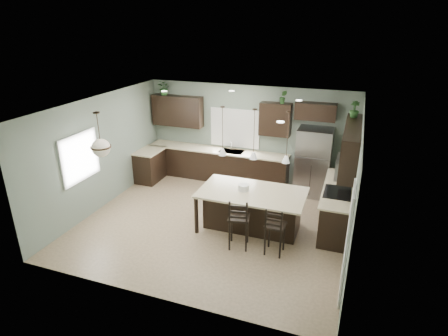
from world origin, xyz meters
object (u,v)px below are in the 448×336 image
Objects in this scene: refrigerator at (313,162)px; kitchen_island at (252,210)px; bar_stool_right at (275,230)px; plant_back_left at (164,88)px; serving_dish at (244,188)px; bar_stool_center at (239,223)px.

kitchen_island is at bearing -114.00° from refrigerator.
plant_back_left is (-4.13, 3.29, 2.08)m from bar_stool_right.
kitchen_island is 0.57m from serving_dish.
plant_back_left is at bearing 143.56° from kitchen_island.
kitchen_island is 2.21× the size of bar_stool_right.
bar_stool_center is 5.15m from plant_back_left.
serving_dish is 0.57× the size of plant_back_left.
serving_dish is 0.21× the size of bar_stool_center.
serving_dish is (-1.23, -2.32, 0.07)m from refrigerator.
kitchen_island is 0.82m from bar_stool_center.
bar_stool_center is at bearing -93.62° from kitchen_island.
bar_stool_right is at bearing -9.10° from bar_stool_center.
refrigerator is 2.58m from kitchen_island.
refrigerator is 3.33m from bar_stool_center.
serving_dish is at bearing -37.90° from plant_back_left.
bar_stool_center reaches higher than serving_dish.
bar_stool_right is at bearing -38.50° from plant_back_left.
bar_stool_center reaches higher than kitchen_island.
serving_dish is 4.39m from plant_back_left.
kitchen_island is 5.63× the size of plant_back_left.
plant_back_left is (-3.42, 2.51, 2.15)m from kitchen_island.
refrigerator is 4.43× the size of plant_back_left.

